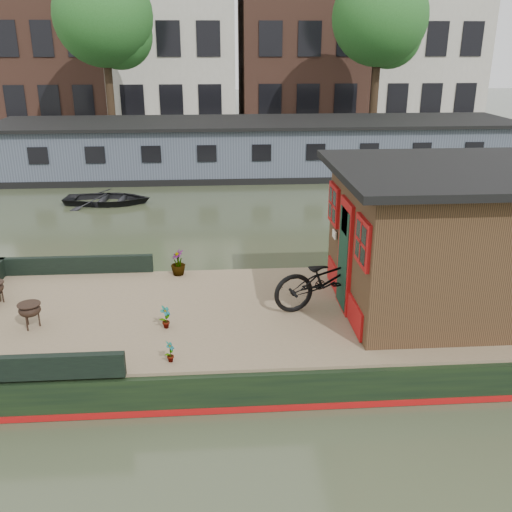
{
  "coord_description": "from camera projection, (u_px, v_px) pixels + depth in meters",
  "views": [
    {
      "loc": [
        -1.7,
        -8.8,
        4.91
      ],
      "look_at": [
        -1.03,
        0.5,
        1.45
      ],
      "focal_mm": 40.0,
      "sensor_mm": 36.0,
      "label": 1
    }
  ],
  "objects": [
    {
      "name": "ground",
      "position": [
        316.0,
        341.0,
        10.05
      ],
      "size": [
        120.0,
        120.0,
        0.0
      ],
      "primitive_type": "plane",
      "color": "#2E3421",
      "rests_on": "ground"
    },
    {
      "name": "houseboat_hull",
      "position": [
        241.0,
        330.0,
        9.87
      ],
      "size": [
        14.01,
        4.02,
        0.6
      ],
      "color": "black",
      "rests_on": "ground"
    },
    {
      "name": "houseboat_deck",
      "position": [
        318.0,
        309.0,
        9.84
      ],
      "size": [
        11.8,
        3.8,
        0.05
      ],
      "primitive_type": "cube",
      "color": "#7B684C",
      "rests_on": "houseboat_hull"
    },
    {
      "name": "bow_bulwark",
      "position": [
        15.0,
        308.0,
        9.42
      ],
      "size": [
        3.0,
        4.0,
        0.35
      ],
      "color": "black",
      "rests_on": "houseboat_deck"
    },
    {
      "name": "cabin",
      "position": [
        450.0,
        238.0,
        9.55
      ],
      "size": [
        4.0,
        3.5,
        2.42
      ],
      "color": "black",
      "rests_on": "houseboat_deck"
    },
    {
      "name": "bicycle",
      "position": [
        330.0,
        278.0,
        9.71
      ],
      "size": [
        2.14,
        1.18,
        1.06
      ],
      "primitive_type": "imported",
      "rotation": [
        0.0,
        0.0,
        1.82
      ],
      "color": "black",
      "rests_on": "houseboat_deck"
    },
    {
      "name": "potted_plant_a",
      "position": [
        166.0,
        317.0,
        9.07
      ],
      "size": [
        0.22,
        0.24,
        0.38
      ],
      "primitive_type": "imported",
      "rotation": [
        0.0,
        0.0,
        1.0
      ],
      "color": "brown",
      "rests_on": "houseboat_deck"
    },
    {
      "name": "potted_plant_d",
      "position": [
        178.0,
        263.0,
        11.16
      ],
      "size": [
        0.37,
        0.37,
        0.51
      ],
      "primitive_type": "imported",
      "rotation": [
        0.0,
        0.0,
        5.06
      ],
      "color": "brown",
      "rests_on": "houseboat_deck"
    },
    {
      "name": "potted_plant_e",
      "position": [
        170.0,
        352.0,
        8.1
      ],
      "size": [
        0.16,
        0.2,
        0.33
      ],
      "primitive_type": "imported",
      "rotation": [
        0.0,
        0.0,
        1.3
      ],
      "color": "#A2422F",
      "rests_on": "houseboat_deck"
    },
    {
      "name": "brazier_front",
      "position": [
        30.0,
        315.0,
        9.09
      ],
      "size": [
        0.44,
        0.44,
        0.41
      ],
      "primitive_type": null,
      "rotation": [
        0.0,
        0.0,
        -0.17
      ],
      "color": "black",
      "rests_on": "houseboat_deck"
    },
    {
      "name": "dinghy",
      "position": [
        107.0,
        195.0,
        18.66
      ],
      "size": [
        2.94,
        2.21,
        0.58
      ],
      "primitive_type": "imported",
      "rotation": [
        0.0,
        0.0,
        1.49
      ],
      "color": "black",
      "rests_on": "ground"
    },
    {
      "name": "far_houseboat",
      "position": [
        258.0,
        149.0,
        22.8
      ],
      "size": [
        20.4,
        4.4,
        2.11
      ],
      "color": "#47505F",
      "rests_on": "ground"
    },
    {
      "name": "quay",
      "position": [
        248.0,
        138.0,
        29.06
      ],
      "size": [
        60.0,
        6.0,
        0.9
      ],
      "primitive_type": "cube",
      "color": "#47443F",
      "rests_on": "ground"
    },
    {
      "name": "tree_left",
      "position": [
        107.0,
        21.0,
        25.4
      ],
      "size": [
        4.4,
        4.4,
        7.4
      ],
      "color": "#332316",
      "rests_on": "quay"
    },
    {
      "name": "tree_right",
      "position": [
        382.0,
        22.0,
        26.24
      ],
      "size": [
        4.4,
        4.4,
        7.4
      ],
      "color": "#332316",
      "rests_on": "quay"
    }
  ]
}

